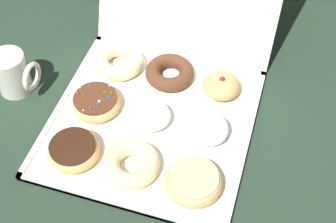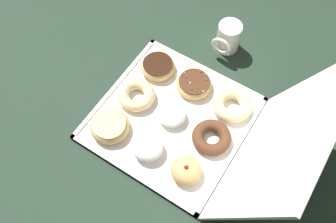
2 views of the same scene
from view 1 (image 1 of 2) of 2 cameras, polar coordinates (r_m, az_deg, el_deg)
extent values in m
plane|color=#233828|center=(1.05, -1.97, -1.48)|extent=(3.00, 3.00, 0.00)
cube|color=white|center=(1.05, -1.98, -1.31)|extent=(0.43, 0.43, 0.01)
cube|color=white|center=(0.94, -6.08, -10.99)|extent=(0.43, 0.01, 0.01)
cube|color=white|center=(1.18, 1.24, 6.55)|extent=(0.43, 0.01, 0.01)
cube|color=white|center=(1.11, -12.38, 1.32)|extent=(0.01, 0.43, 0.01)
cube|color=white|center=(1.02, 9.35, -3.94)|extent=(0.01, 0.43, 0.01)
torus|color=#E5B770|center=(1.00, -11.32, -4.63)|extent=(0.11, 0.11, 0.03)
cylinder|color=#381E11|center=(0.99, -11.46, -4.12)|extent=(0.10, 0.10, 0.01)
torus|color=beige|center=(0.96, -4.66, -6.26)|extent=(0.12, 0.12, 0.04)
sphere|color=beige|center=(0.95, -2.36, -6.56)|extent=(0.02, 0.02, 0.02)
sphere|color=beige|center=(0.96, -2.31, -5.40)|extent=(0.02, 0.02, 0.02)
sphere|color=beige|center=(0.97, -3.01, -4.44)|extent=(0.02, 0.02, 0.02)
sphere|color=beige|center=(0.98, -4.21, -3.97)|extent=(0.02, 0.02, 0.02)
sphere|color=beige|center=(0.98, -5.55, -4.10)|extent=(0.02, 0.02, 0.02)
sphere|color=beige|center=(0.97, -6.63, -4.81)|extent=(0.02, 0.02, 0.02)
sphere|color=beige|center=(0.96, -7.13, -5.89)|extent=(0.02, 0.02, 0.02)
sphere|color=beige|center=(0.95, -6.86, -7.02)|extent=(0.02, 0.02, 0.02)
sphere|color=beige|center=(0.94, -5.87, -7.82)|extent=(0.02, 0.02, 0.02)
sphere|color=beige|center=(0.93, -4.49, -8.02)|extent=(0.02, 0.02, 0.02)
sphere|color=beige|center=(0.94, -3.17, -7.54)|extent=(0.02, 0.02, 0.02)
torus|color=#E5B770|center=(0.94, 3.10, -8.44)|extent=(0.12, 0.12, 0.04)
cylinder|color=#EACC8C|center=(0.92, 3.14, -7.90)|extent=(0.10, 0.10, 0.01)
torus|color=#E5B770|center=(1.07, -8.61, 1.16)|extent=(0.11, 0.11, 0.03)
cylinder|color=#59331E|center=(1.06, -8.71, 1.70)|extent=(0.10, 0.10, 0.01)
sphere|color=blue|center=(1.04, -9.32, 0.49)|extent=(0.01, 0.01, 0.01)
sphere|color=green|center=(1.06, -6.87, 2.25)|extent=(0.00, 0.00, 0.00)
sphere|color=yellow|center=(1.08, -10.52, 2.81)|extent=(0.00, 0.00, 0.00)
sphere|color=white|center=(1.04, -8.26, 1.24)|extent=(0.01, 0.01, 0.01)
sphere|color=blue|center=(1.08, -9.36, 3.05)|extent=(0.01, 0.01, 0.01)
sphere|color=blue|center=(1.05, -7.21, 1.67)|extent=(0.01, 0.01, 0.01)
sphere|color=green|center=(1.06, -10.17, 1.97)|extent=(0.00, 0.00, 0.00)
sphere|color=white|center=(1.03, -10.15, 0.15)|extent=(0.00, 0.00, 0.00)
sphere|color=white|center=(1.07, -7.05, 3.13)|extent=(0.01, 0.01, 0.01)
sphere|color=blue|center=(1.04, -8.46, 0.85)|extent=(0.01, 0.01, 0.01)
sphere|color=red|center=(1.07, -10.92, 2.00)|extent=(0.01, 0.01, 0.01)
sphere|color=green|center=(1.06, -7.65, 2.32)|extent=(0.01, 0.01, 0.01)
ellipsoid|color=white|center=(1.03, -2.24, -0.44)|extent=(0.09, 0.09, 0.04)
ellipsoid|color=white|center=(1.01, 4.84, -2.10)|extent=(0.09, 0.09, 0.05)
torus|color=beige|center=(1.15, -5.95, 6.04)|extent=(0.12, 0.12, 0.04)
sphere|color=beige|center=(1.13, -3.98, 5.98)|extent=(0.02, 0.02, 0.02)
sphere|color=beige|center=(1.15, -3.92, 6.82)|extent=(0.02, 0.02, 0.02)
sphere|color=beige|center=(1.16, -4.50, 7.51)|extent=(0.02, 0.02, 0.02)
sphere|color=beige|center=(1.17, -5.54, 7.83)|extent=(0.02, 0.02, 0.02)
sphere|color=beige|center=(1.17, -6.70, 7.71)|extent=(0.02, 0.02, 0.02)
sphere|color=beige|center=(1.16, -7.65, 7.18)|extent=(0.02, 0.02, 0.02)
sphere|color=beige|center=(1.15, -8.09, 6.38)|extent=(0.02, 0.02, 0.02)
sphere|color=beige|center=(1.13, -7.87, 5.57)|extent=(0.02, 0.02, 0.02)
sphere|color=beige|center=(1.12, -7.04, 5.01)|extent=(0.02, 0.02, 0.02)
sphere|color=beige|center=(1.11, -5.84, 4.89)|extent=(0.02, 0.02, 0.02)
sphere|color=beige|center=(1.12, -4.70, 5.25)|extent=(0.02, 0.02, 0.02)
torus|color=#59331E|center=(1.12, 0.14, 4.72)|extent=(0.11, 0.11, 0.03)
ellipsoid|color=tan|center=(1.09, 6.45, 3.11)|extent=(0.09, 0.09, 0.04)
sphere|color=#B21923|center=(1.07, 6.55, 3.84)|extent=(0.01, 0.01, 0.01)
cylinder|color=white|center=(1.14, -18.32, 4.41)|extent=(0.08, 0.08, 0.10)
cylinder|color=black|center=(1.11, -18.90, 6.02)|extent=(0.07, 0.07, 0.01)
torus|color=white|center=(1.11, -16.06, 4.07)|extent=(0.01, 0.07, 0.07)
camera|label=2|loc=(0.92, 53.57, 50.26)|focal=39.83mm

